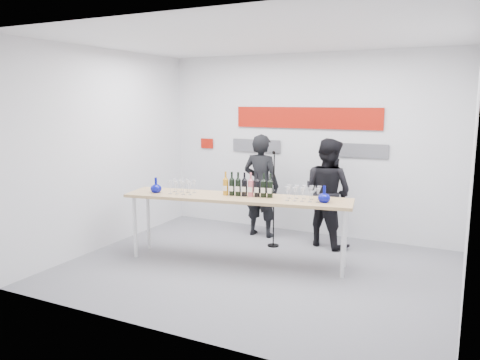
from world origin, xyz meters
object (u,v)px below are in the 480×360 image
at_px(tasting_table, 237,201).
at_px(presenter_right, 327,193).
at_px(presenter_left, 261,186).
at_px(mic_stand, 273,218).

height_order(tasting_table, presenter_right, presenter_right).
bearing_deg(tasting_table, presenter_left, 89.01).
height_order(presenter_right, mic_stand, presenter_right).
height_order(presenter_left, mic_stand, presenter_left).
relative_size(presenter_left, presenter_right, 1.02).
distance_m(tasting_table, presenter_left, 1.35).
bearing_deg(presenter_left, tasting_table, 101.69).
relative_size(tasting_table, mic_stand, 2.14).
bearing_deg(tasting_table, presenter_right, 44.87).
distance_m(presenter_left, mic_stand, 0.72).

